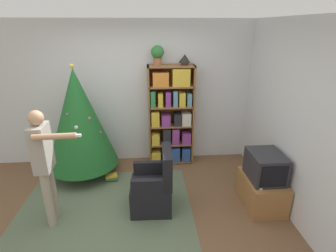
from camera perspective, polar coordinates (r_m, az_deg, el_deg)
The scene contains 14 objects.
ground_plane at distance 3.82m, azimuth -7.66°, elevation -19.67°, with size 14.00×14.00×0.00m, color brown.
wall_back at distance 4.90m, azimuth -7.40°, elevation 6.92°, with size 8.00×0.10×2.60m.
wall_right at distance 3.68m, azimuth 27.64°, elevation -0.16°, with size 0.10×8.00×2.60m.
area_rug at distance 4.00m, azimuth -13.58°, elevation -17.92°, with size 2.47×2.18×0.01m.
bookshelf at distance 4.80m, azimuth 0.65°, elevation 1.95°, with size 0.82×0.31×1.85m.
tv_stand at distance 4.17m, azimuth 19.68°, elevation -13.23°, with size 0.51×0.73×0.44m.
television at distance 3.95m, azimuth 20.44°, elevation -8.22°, with size 0.44×0.55×0.39m.
game_remote at distance 3.82m, azimuth 19.27°, elevation -12.40°, with size 0.04×0.12×0.02m.
christmas_tree at distance 4.56m, azimuth -18.84°, elevation 1.49°, with size 1.18×1.18×1.94m.
armchair at distance 3.82m, azimuth -3.09°, elevation -13.40°, with size 0.59×0.58×0.92m.
standing_person at distance 3.61m, azimuth -25.30°, elevation -6.66°, with size 0.64×0.47×1.56m.
potted_plant at distance 4.55m, azimuth -2.29°, elevation 15.44°, with size 0.22×0.22×0.33m.
table_lamp at distance 4.60m, azimuth 3.64°, elevation 14.37°, with size 0.20×0.20×0.18m.
book_pile_near_tree at distance 4.65m, azimuth -12.21°, elevation -10.91°, with size 0.21×0.17×0.11m.
Camera 1 is at (0.25, -2.90, 2.48)m, focal length 28.00 mm.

